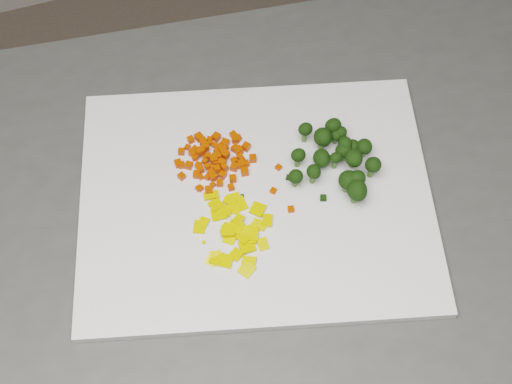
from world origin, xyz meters
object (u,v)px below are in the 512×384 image
object	(u,v)px
cutting_board	(256,198)
broccoli_pile	(336,157)
counter_block	(245,345)
carrot_pile	(215,156)
pepper_pile	(231,230)

from	to	relation	value
cutting_board	broccoli_pile	world-z (taller)	broccoli_pile
counter_block	cutting_board	world-z (taller)	cutting_board
counter_block	carrot_pile	bearing A→B (deg)	91.34
broccoli_pile	carrot_pile	bearing A→B (deg)	158.28
cutting_board	carrot_pile	distance (m)	0.07
pepper_pile	broccoli_pile	bearing A→B (deg)	16.90
pepper_pile	broccoli_pile	size ratio (longest dim) A/B	0.97
counter_block	cutting_board	distance (m)	0.46
pepper_pile	broccoli_pile	distance (m)	0.16
counter_block	carrot_pile	size ratio (longest dim) A/B	10.40
cutting_board	pepper_pile	distance (m)	0.06
counter_block	broccoli_pile	distance (m)	0.51
pepper_pile	cutting_board	bearing A→B (deg)	40.64
broccoli_pile	counter_block	bearing A→B (deg)	-163.79
pepper_pile	carrot_pile	bearing A→B (deg)	83.76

